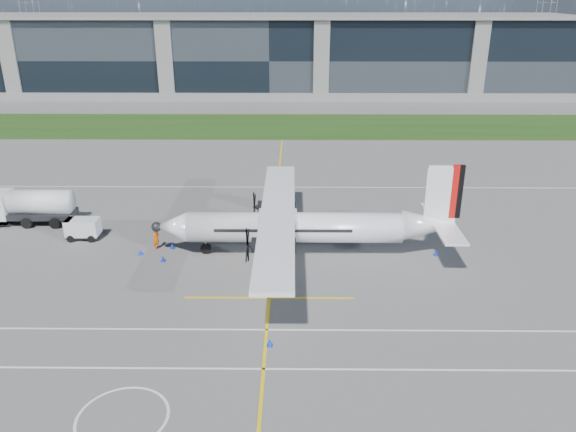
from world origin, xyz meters
The scene contains 18 objects.
ground centered at (0.00, 40.00, 0.00)m, with size 400.00×400.00×0.00m, color #575552.
grass_strip centered at (0.00, 48.00, 0.02)m, with size 400.00×18.00×0.04m, color #1A3F11.
terminal_building centered at (0.00, 80.00, 7.50)m, with size 120.00×20.00×15.00m, color black.
tree_line centered at (0.00, 140.00, 3.00)m, with size 400.00×6.00×6.00m, color black.
pylon_west centered at (-80.00, 150.00, 15.00)m, with size 9.00×4.60×30.00m, color gray, non-canonical shape.
pylon_east centered at (85.00, 150.00, 15.00)m, with size 9.00×4.60×30.00m, color gray, non-canonical shape.
yellow_taxiway_centerline centered at (3.00, 10.00, 0.01)m, with size 0.20×70.00×0.01m, color yellow.
white_lane_line centered at (0.00, -14.00, 0.01)m, with size 90.00×0.15×0.01m, color white.
turboprop_aircraft centered at (5.70, 1.19, 3.83)m, with size 24.63×25.54×7.66m, color white, non-canonical shape.
fuel_tanker_truck centered at (-20.38, 7.55, 1.61)m, with size 8.60×2.80×3.23m, color silver, non-canonical shape.
baggage_tug centered at (-13.63, 4.12, 0.90)m, with size 2.99×1.79×1.79m, color silver, non-canonical shape.
ground_crew_person centered at (-6.76, 2.04, 1.07)m, with size 0.87×0.62×2.13m, color #F25907.
safety_cone_fwd centered at (-7.86, 0.93, 0.25)m, with size 0.36×0.36×0.50m, color #0B2AC6.
safety_cone_nose_stbd centered at (-5.49, 2.12, 0.25)m, with size 0.36×0.36×0.50m, color #0B2AC6.
safety_cone_nose_port centered at (-5.75, -0.27, 0.25)m, with size 0.36×0.36×0.50m, color #0B2AC6.
safety_cone_tail centered at (16.40, 0.99, 0.25)m, with size 0.36×0.36×0.50m, color #0B2AC6.
safety_cone_stbdwing centered at (3.79, 13.47, 0.25)m, with size 0.36×0.36×0.50m, color #0B2AC6.
safety_cone_portwing centered at (3.26, -11.72, 0.25)m, with size 0.36×0.36×0.50m, color #0B2AC6.
Camera 1 is at (4.66, -40.55, 20.22)m, focal length 35.00 mm.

